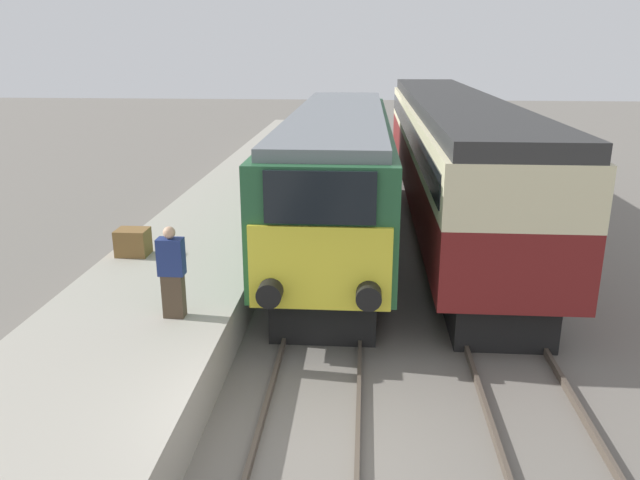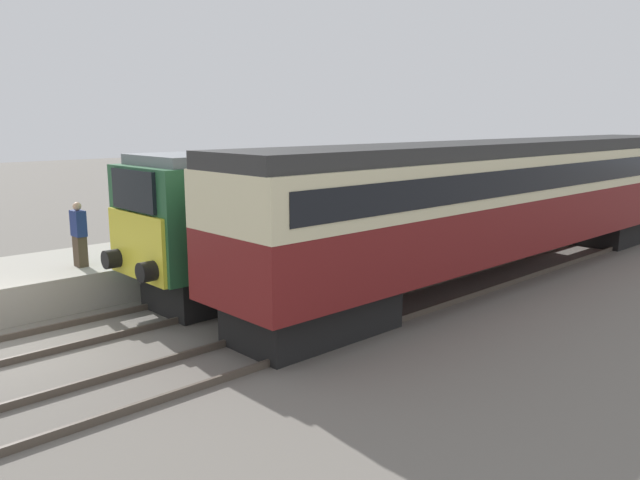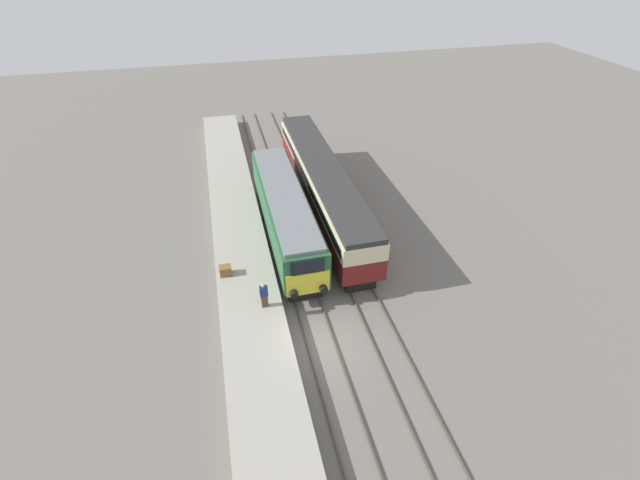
{
  "view_description": "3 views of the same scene",
  "coord_description": "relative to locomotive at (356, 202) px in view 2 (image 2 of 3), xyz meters",
  "views": [
    {
      "loc": [
        0.74,
        -7.14,
        5.42
      ],
      "look_at": [
        0.0,
        2.98,
        2.25
      ],
      "focal_mm": 35.0,
      "sensor_mm": 36.0,
      "label": 1
    },
    {
      "loc": [
        12.79,
        -3.38,
        4.53
      ],
      "look_at": [
        1.7,
        6.98,
        1.6
      ],
      "focal_mm": 35.0,
      "sensor_mm": 36.0,
      "label": 2
    },
    {
      "loc": [
        -3.66,
        -14.49,
        17.94
      ],
      "look_at": [
        1.7,
        6.98,
        1.6
      ],
      "focal_mm": 24.0,
      "sensor_mm": 36.0,
      "label": 3
    }
  ],
  "objects": [
    {
      "name": "platform_left",
      "position": [
        -3.3,
        -2.03,
        -1.66
      ],
      "size": [
        3.5,
        50.0,
        0.9
      ],
      "color": "#9E998C",
      "rests_on": "ground_plane"
    },
    {
      "name": "passenger_carriage",
      "position": [
        3.4,
        2.87,
        0.3
      ],
      "size": [
        2.75,
        19.78,
        3.95
      ],
      "color": "black",
      "rests_on": "ground_plane"
    },
    {
      "name": "luggage_crate",
      "position": [
        -4.44,
        -4.14,
        -0.91
      ],
      "size": [
        0.7,
        0.56,
        0.6
      ],
      "color": "brown",
      "rests_on": "platform_left"
    },
    {
      "name": "locomotive",
      "position": [
        0.0,
        0.0,
        0.0
      ],
      "size": [
        2.7,
        14.61,
        3.75
      ],
      "color": "black",
      "rests_on": "ground_plane"
    },
    {
      "name": "rails_near_track",
      "position": [
        0.0,
        -5.03,
        -2.04
      ],
      "size": [
        1.51,
        60.0,
        0.14
      ],
      "color": "#4C4238",
      "rests_on": "ground_plane"
    },
    {
      "name": "person_on_platform",
      "position": [
        -2.52,
        -7.36,
        -0.4
      ],
      "size": [
        0.44,
        0.26,
        1.63
      ],
      "color": "#473828",
      "rests_on": "platform_left"
    },
    {
      "name": "ground_plane",
      "position": [
        0.0,
        -10.03,
        -2.11
      ],
      "size": [
        120.0,
        120.0,
        0.0
      ],
      "primitive_type": "plane",
      "color": "slate"
    },
    {
      "name": "rails_far_track",
      "position": [
        3.4,
        -5.03,
        -2.04
      ],
      "size": [
        1.5,
        60.0,
        0.14
      ],
      "color": "#4C4238",
      "rests_on": "ground_plane"
    }
  ]
}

